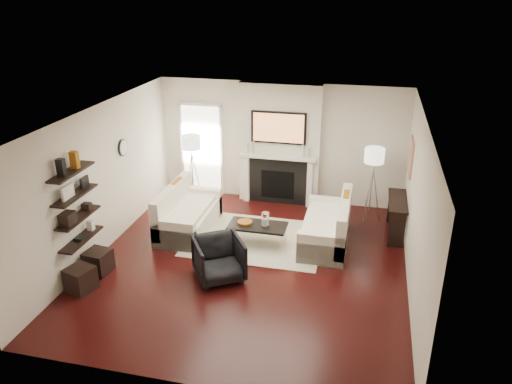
% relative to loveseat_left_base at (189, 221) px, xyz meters
% --- Properties ---
extents(room_envelope, '(6.00, 6.00, 6.00)m').
position_rel_loveseat_left_base_xyz_m(room_envelope, '(1.49, -1.01, 1.14)').
color(room_envelope, black).
rests_on(room_envelope, ground).
extents(chimney_breast, '(1.80, 0.25, 2.70)m').
position_rel_loveseat_left_base_xyz_m(chimney_breast, '(1.49, 1.87, 1.14)').
color(chimney_breast, silver).
rests_on(chimney_breast, floor).
extents(fireplace_surround, '(1.30, 0.02, 1.04)m').
position_rel_loveseat_left_base_xyz_m(fireplace_surround, '(1.49, 1.73, 0.31)').
color(fireplace_surround, black).
rests_on(fireplace_surround, floor).
extents(firebox, '(0.75, 0.02, 0.65)m').
position_rel_loveseat_left_base_xyz_m(firebox, '(1.49, 1.73, 0.24)').
color(firebox, black).
rests_on(firebox, floor).
extents(mantel_pilaster_l, '(0.12, 0.08, 1.10)m').
position_rel_loveseat_left_base_xyz_m(mantel_pilaster_l, '(0.77, 1.70, 0.34)').
color(mantel_pilaster_l, white).
rests_on(mantel_pilaster_l, floor).
extents(mantel_pilaster_r, '(0.12, 0.08, 1.10)m').
position_rel_loveseat_left_base_xyz_m(mantel_pilaster_r, '(2.21, 1.70, 0.34)').
color(mantel_pilaster_r, white).
rests_on(mantel_pilaster_r, floor).
extents(mantel_shelf, '(1.70, 0.18, 0.07)m').
position_rel_loveseat_left_base_xyz_m(mantel_shelf, '(1.49, 1.68, 0.91)').
color(mantel_shelf, white).
rests_on(mantel_shelf, chimney_breast).
extents(tv_body, '(1.20, 0.06, 0.70)m').
position_rel_loveseat_left_base_xyz_m(tv_body, '(1.49, 1.71, 1.57)').
color(tv_body, black).
rests_on(tv_body, chimney_breast).
extents(tv_screen, '(1.10, 0.00, 0.62)m').
position_rel_loveseat_left_base_xyz_m(tv_screen, '(1.49, 1.68, 1.57)').
color(tv_screen, '#BF723F').
rests_on(tv_screen, tv_body).
extents(candlestick_l_tall, '(0.04, 0.04, 0.30)m').
position_rel_loveseat_left_base_xyz_m(candlestick_l_tall, '(0.94, 1.69, 1.09)').
color(candlestick_l_tall, silver).
rests_on(candlestick_l_tall, mantel_shelf).
extents(candlestick_l_short, '(0.04, 0.04, 0.24)m').
position_rel_loveseat_left_base_xyz_m(candlestick_l_short, '(0.81, 1.69, 1.06)').
color(candlestick_l_short, silver).
rests_on(candlestick_l_short, mantel_shelf).
extents(candlestick_r_tall, '(0.04, 0.04, 0.30)m').
position_rel_loveseat_left_base_xyz_m(candlestick_r_tall, '(2.04, 1.69, 1.09)').
color(candlestick_r_tall, silver).
rests_on(candlestick_r_tall, mantel_shelf).
extents(candlestick_r_short, '(0.04, 0.04, 0.24)m').
position_rel_loveseat_left_base_xyz_m(candlestick_r_short, '(2.17, 1.69, 1.06)').
color(candlestick_r_short, silver).
rests_on(candlestick_r_short, mantel_shelf).
extents(hallway_panel, '(0.90, 0.02, 2.10)m').
position_rel_loveseat_left_base_xyz_m(hallway_panel, '(-0.36, 1.97, 0.84)').
color(hallway_panel, white).
rests_on(hallway_panel, floor).
extents(door_trim_l, '(0.06, 0.06, 2.16)m').
position_rel_loveseat_left_base_xyz_m(door_trim_l, '(-0.84, 1.95, 0.84)').
color(door_trim_l, white).
rests_on(door_trim_l, floor).
extents(door_trim_r, '(0.06, 0.06, 2.16)m').
position_rel_loveseat_left_base_xyz_m(door_trim_r, '(0.12, 1.95, 0.84)').
color(door_trim_r, white).
rests_on(door_trim_r, floor).
extents(door_trim_top, '(1.02, 0.06, 0.06)m').
position_rel_loveseat_left_base_xyz_m(door_trim_top, '(-0.36, 1.95, 1.92)').
color(door_trim_top, white).
rests_on(door_trim_top, wall_back).
extents(rug, '(2.60, 2.00, 0.01)m').
position_rel_loveseat_left_base_xyz_m(rug, '(1.41, -0.07, -0.20)').
color(rug, '#BEB79C').
rests_on(rug, floor).
extents(loveseat_left_base, '(0.85, 1.80, 0.42)m').
position_rel_loveseat_left_base_xyz_m(loveseat_left_base, '(0.00, 0.00, 0.00)').
color(loveseat_left_base, white).
rests_on(loveseat_left_base, floor).
extents(loveseat_left_back, '(0.18, 1.80, 0.80)m').
position_rel_loveseat_left_base_xyz_m(loveseat_left_back, '(-0.33, 0.00, 0.32)').
color(loveseat_left_back, white).
rests_on(loveseat_left_back, floor).
extents(loveseat_left_arm_n, '(0.85, 0.18, 0.60)m').
position_rel_loveseat_left_base_xyz_m(loveseat_left_arm_n, '(0.00, -0.81, 0.09)').
color(loveseat_left_arm_n, white).
rests_on(loveseat_left_arm_n, floor).
extents(loveseat_left_arm_s, '(0.85, 0.18, 0.60)m').
position_rel_loveseat_left_base_xyz_m(loveseat_left_arm_s, '(0.00, 0.81, 0.09)').
color(loveseat_left_arm_s, white).
rests_on(loveseat_left_arm_s, floor).
extents(loveseat_left_cushion, '(0.63, 1.44, 0.10)m').
position_rel_loveseat_left_base_xyz_m(loveseat_left_cushion, '(0.05, 0.00, 0.26)').
color(loveseat_left_cushion, white).
rests_on(loveseat_left_cushion, loveseat_left_base).
extents(pillow_left_orange, '(0.10, 0.42, 0.42)m').
position_rel_loveseat_left_base_xyz_m(pillow_left_orange, '(-0.33, 0.30, 0.52)').
color(pillow_left_orange, '#995812').
rests_on(pillow_left_orange, loveseat_left_cushion).
extents(pillow_left_charcoal, '(0.10, 0.40, 0.40)m').
position_rel_loveseat_left_base_xyz_m(pillow_left_charcoal, '(-0.33, -0.30, 0.51)').
color(pillow_left_charcoal, black).
rests_on(pillow_left_charcoal, loveseat_left_cushion).
extents(loveseat_right_base, '(0.85, 1.80, 0.42)m').
position_rel_loveseat_left_base_xyz_m(loveseat_right_base, '(2.74, 0.09, 0.00)').
color(loveseat_right_base, white).
rests_on(loveseat_right_base, floor).
extents(loveseat_right_back, '(0.18, 1.80, 0.80)m').
position_rel_loveseat_left_base_xyz_m(loveseat_right_back, '(3.07, 0.09, 0.32)').
color(loveseat_right_back, white).
rests_on(loveseat_right_back, floor).
extents(loveseat_right_arm_n, '(0.85, 0.18, 0.60)m').
position_rel_loveseat_left_base_xyz_m(loveseat_right_arm_n, '(2.74, -0.72, 0.09)').
color(loveseat_right_arm_n, white).
rests_on(loveseat_right_arm_n, floor).
extents(loveseat_right_arm_s, '(0.85, 0.18, 0.60)m').
position_rel_loveseat_left_base_xyz_m(loveseat_right_arm_s, '(2.74, 0.90, 0.09)').
color(loveseat_right_arm_s, white).
rests_on(loveseat_right_arm_s, floor).
extents(loveseat_right_cushion, '(0.63, 1.44, 0.10)m').
position_rel_loveseat_left_base_xyz_m(loveseat_right_cushion, '(2.69, 0.09, 0.26)').
color(loveseat_right_cushion, white).
rests_on(loveseat_right_cushion, loveseat_right_base).
extents(pillow_right_orange, '(0.10, 0.42, 0.42)m').
position_rel_loveseat_left_base_xyz_m(pillow_right_orange, '(3.07, 0.39, 0.52)').
color(pillow_right_orange, '#995812').
rests_on(pillow_right_orange, loveseat_right_cushion).
extents(pillow_right_charcoal, '(0.10, 0.40, 0.40)m').
position_rel_loveseat_left_base_xyz_m(pillow_right_charcoal, '(3.07, -0.21, 0.51)').
color(pillow_right_charcoal, black).
rests_on(pillow_right_charcoal, loveseat_right_cushion).
extents(coffee_table, '(1.10, 0.55, 0.04)m').
position_rel_loveseat_left_base_xyz_m(coffee_table, '(1.49, -0.28, 0.19)').
color(coffee_table, black).
rests_on(coffee_table, floor).
extents(coffee_leg_nw, '(0.02, 0.02, 0.38)m').
position_rel_loveseat_left_base_xyz_m(coffee_leg_nw, '(0.99, -0.50, -0.02)').
color(coffee_leg_nw, silver).
rests_on(coffee_leg_nw, floor).
extents(coffee_leg_ne, '(0.02, 0.02, 0.38)m').
position_rel_loveseat_left_base_xyz_m(coffee_leg_ne, '(1.99, -0.50, -0.02)').
color(coffee_leg_ne, silver).
rests_on(coffee_leg_ne, floor).
extents(coffee_leg_sw, '(0.02, 0.02, 0.38)m').
position_rel_loveseat_left_base_xyz_m(coffee_leg_sw, '(0.99, -0.06, -0.02)').
color(coffee_leg_sw, silver).
rests_on(coffee_leg_sw, floor).
extents(coffee_leg_se, '(0.02, 0.02, 0.38)m').
position_rel_loveseat_left_base_xyz_m(coffee_leg_se, '(1.99, -0.06, -0.02)').
color(coffee_leg_se, silver).
rests_on(coffee_leg_se, floor).
extents(hurricane_glass, '(0.15, 0.15, 0.26)m').
position_rel_loveseat_left_base_xyz_m(hurricane_glass, '(1.64, -0.28, 0.35)').
color(hurricane_glass, white).
rests_on(hurricane_glass, coffee_table).
extents(hurricane_candle, '(0.11, 0.11, 0.16)m').
position_rel_loveseat_left_base_xyz_m(hurricane_candle, '(1.64, -0.28, 0.29)').
color(hurricane_candle, white).
rests_on(hurricane_candle, coffee_table).
extents(copper_bowl, '(0.29, 0.29, 0.05)m').
position_rel_loveseat_left_base_xyz_m(copper_bowl, '(1.24, -0.28, 0.24)').
color(copper_bowl, '#B4621E').
rests_on(copper_bowl, coffee_table).
extents(armchair, '(1.04, 1.03, 0.79)m').
position_rel_loveseat_left_base_xyz_m(armchair, '(1.12, -1.56, 0.19)').
color(armchair, black).
rests_on(armchair, floor).
extents(lamp_left_post, '(0.02, 0.02, 1.20)m').
position_rel_loveseat_left_base_xyz_m(lamp_left_post, '(-0.36, 1.29, 0.39)').
color(lamp_left_post, silver).
rests_on(lamp_left_post, floor).
extents(lamp_left_shade, '(0.40, 0.40, 0.30)m').
position_rel_loveseat_left_base_xyz_m(lamp_left_shade, '(-0.36, 1.29, 1.24)').
color(lamp_left_shade, white).
rests_on(lamp_left_shade, lamp_left_post).
extents(lamp_left_leg_a, '(0.25, 0.02, 1.23)m').
position_rel_loveseat_left_base_xyz_m(lamp_left_leg_a, '(-0.25, 1.29, 0.39)').
color(lamp_left_leg_a, silver).
rests_on(lamp_left_leg_a, floor).
extents(lamp_left_leg_b, '(0.14, 0.22, 1.23)m').
position_rel_loveseat_left_base_xyz_m(lamp_left_leg_b, '(-0.42, 1.38, 0.39)').
color(lamp_left_leg_b, silver).
rests_on(lamp_left_leg_b, floor).
extents(lamp_left_leg_c, '(0.14, 0.22, 1.23)m').
position_rel_loveseat_left_base_xyz_m(lamp_left_leg_c, '(-0.42, 1.19, 0.39)').
color(lamp_left_leg_c, silver).
rests_on(lamp_left_leg_c, floor).
extents(lamp_right_post, '(0.02, 0.02, 1.20)m').
position_rel_loveseat_left_base_xyz_m(lamp_right_post, '(3.54, 1.29, 0.39)').
color(lamp_right_post, silver).
rests_on(lamp_right_post, floor).
extents(lamp_right_shade, '(0.40, 0.40, 0.30)m').
position_rel_loveseat_left_base_xyz_m(lamp_right_shade, '(3.54, 1.29, 1.24)').
color(lamp_right_shade, white).
rests_on(lamp_right_shade, lamp_right_post).
extents(lamp_right_leg_a, '(0.25, 0.02, 1.23)m').
position_rel_loveseat_left_base_xyz_m(lamp_right_leg_a, '(3.65, 1.29, 0.39)').
color(lamp_right_leg_a, silver).
rests_on(lamp_right_leg_a, floor).
extents(lamp_right_leg_b, '(0.14, 0.22, 1.23)m').
position_rel_loveseat_left_base_xyz_m(lamp_right_leg_b, '(3.48, 1.38, 0.39)').
color(lamp_right_leg_b, silver).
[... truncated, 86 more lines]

